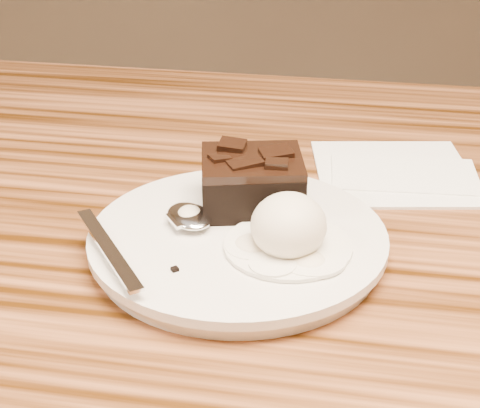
% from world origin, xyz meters
% --- Properties ---
extents(plate, '(0.24, 0.24, 0.02)m').
position_xyz_m(plate, '(-0.04, -0.07, 0.76)').
color(plate, white).
rests_on(plate, dining_table).
extents(brownie, '(0.10, 0.09, 0.04)m').
position_xyz_m(brownie, '(-0.03, -0.02, 0.79)').
color(brownie, black).
rests_on(brownie, plate).
extents(ice_cream_scoop, '(0.06, 0.06, 0.05)m').
position_xyz_m(ice_cream_scoop, '(0.01, -0.08, 0.79)').
color(ice_cream_scoop, beige).
rests_on(ice_cream_scoop, plate).
extents(melt_puddle, '(0.10, 0.10, 0.00)m').
position_xyz_m(melt_puddle, '(0.01, -0.08, 0.77)').
color(melt_puddle, white).
rests_on(melt_puddle, plate).
extents(spoon, '(0.14, 0.17, 0.01)m').
position_xyz_m(spoon, '(-0.08, -0.06, 0.78)').
color(spoon, silver).
rests_on(spoon, plate).
extents(napkin, '(0.18, 0.18, 0.01)m').
position_xyz_m(napkin, '(0.09, 0.11, 0.75)').
color(napkin, white).
rests_on(napkin, dining_table).
extents(crumb_a, '(0.01, 0.01, 0.00)m').
position_xyz_m(crumb_a, '(-0.08, -0.06, 0.77)').
color(crumb_a, black).
rests_on(crumb_a, plate).
extents(crumb_b, '(0.01, 0.01, 0.00)m').
position_xyz_m(crumb_b, '(-0.07, -0.13, 0.77)').
color(crumb_b, black).
rests_on(crumb_b, plate).
extents(crumb_c, '(0.01, 0.01, 0.00)m').
position_xyz_m(crumb_c, '(0.00, -0.12, 0.77)').
color(crumb_c, black).
rests_on(crumb_c, plate).
extents(crumb_d, '(0.01, 0.01, 0.00)m').
position_xyz_m(crumb_d, '(0.02, -0.09, 0.77)').
color(crumb_d, black).
rests_on(crumb_d, plate).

